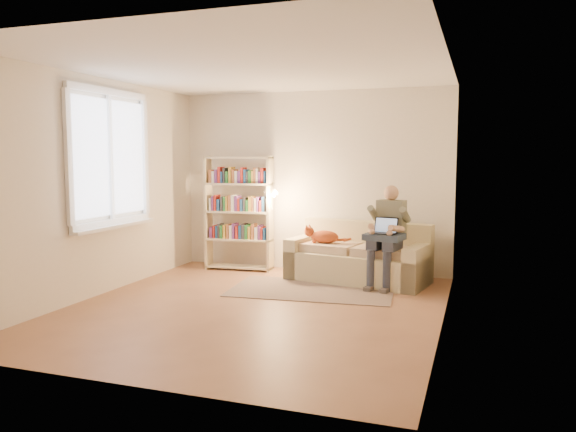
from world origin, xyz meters
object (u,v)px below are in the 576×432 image
at_px(laptop, 381,229).
at_px(bookshelf, 239,207).
at_px(person, 388,230).
at_px(sofa, 359,260).
at_px(cat, 325,236).

bearing_deg(laptop, bookshelf, 178.14).
relative_size(person, bookshelf, 0.77).
xyz_separation_m(sofa, bookshelf, (-1.82, 0.16, 0.64)).
relative_size(sofa, bookshelf, 1.17).
distance_m(sofa, cat, 0.55).
xyz_separation_m(sofa, person, (0.42, -0.22, 0.45)).
distance_m(cat, laptop, 0.86).
height_order(sofa, cat, sofa).
height_order(cat, laptop, laptop).
distance_m(person, laptop, 0.12).
height_order(laptop, bookshelf, bookshelf).
height_order(sofa, laptop, laptop).
bearing_deg(bookshelf, sofa, -9.66).
bearing_deg(sofa, laptop, -32.20).
relative_size(person, laptop, 3.78).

